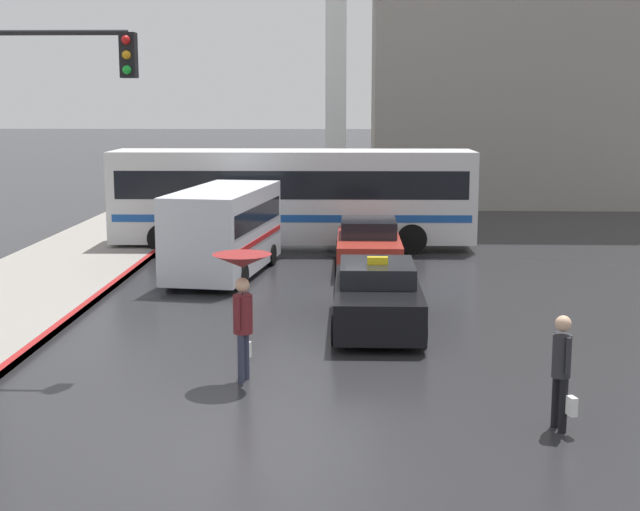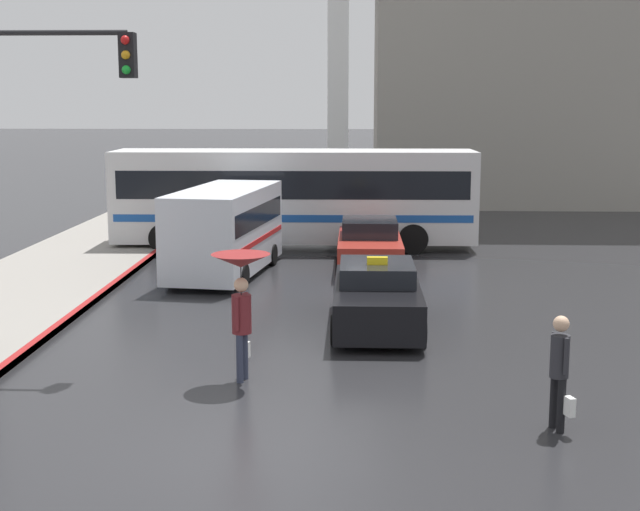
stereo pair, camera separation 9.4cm
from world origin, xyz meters
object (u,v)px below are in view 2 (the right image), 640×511
sedan_red (370,246)px  pedestrian_man (560,366)px  taxi (377,297)px  pedestrian_with_umbrella (241,282)px  traffic_light (34,128)px  city_bus (294,194)px  ambulance_van (225,227)px

sedan_red → pedestrian_man: bearing=101.3°
taxi → pedestrian_with_umbrella: (-2.43, -3.82, 1.10)m
pedestrian_man → traffic_light: traffic_light is taller
city_bus → pedestrian_man: size_ratio=6.85×
pedestrian_with_umbrella → pedestrian_man: bearing=-98.3°
taxi → city_bus: bearing=-76.8°
city_bus → taxi: bearing=-167.7°
sedan_red → city_bus: bearing=-56.9°
city_bus → traffic_light: 13.94m
traffic_light → sedan_red: bearing=56.2°
taxi → sedan_red: size_ratio=1.00×
taxi → ambulance_van: size_ratio=0.76×
ambulance_van → pedestrian_man: size_ratio=3.31×
sedan_red → pedestrian_man: pedestrian_man is taller
taxi → pedestrian_with_umbrella: 4.66m
pedestrian_man → traffic_light: size_ratio=0.27×
taxi → sedan_red: taxi is taller
taxi → ambulance_van: 7.15m
pedestrian_man → sedan_red: bearing=174.5°
pedestrian_with_umbrella → pedestrian_man: size_ratio=1.29×
sedan_red → ambulance_van: 4.26m
sedan_red → ambulance_van: bearing=15.2°
ambulance_van → pedestrian_with_umbrella: ambulance_van is taller
sedan_red → traffic_light: traffic_light is taller
pedestrian_man → traffic_light: bearing=-128.4°
traffic_light → ambulance_van: bearing=74.8°
taxi → city_bus: (-2.49, 10.65, 1.13)m
pedestrian_with_umbrella → traffic_light: bearing=86.9°
sedan_red → traffic_light: 11.90m
taxi → pedestrian_man: 6.54m
city_bus → pedestrian_man: city_bus is taller
ambulance_van → pedestrian_man: ambulance_van is taller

